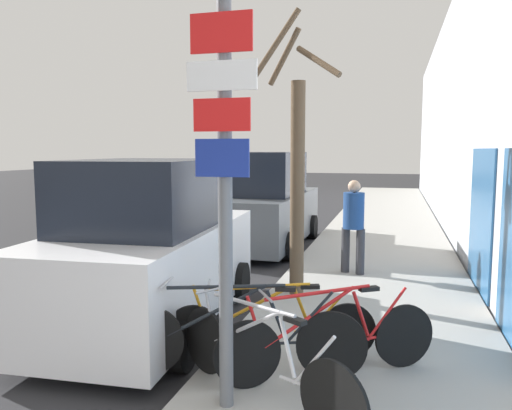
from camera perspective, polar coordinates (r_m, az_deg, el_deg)
ground_plane at (r=12.11m, az=1.54°, el=-5.05°), size 80.00×80.00×0.00m
sidewalk_curb at (r=14.50m, az=14.32°, el=-3.04°), size 3.20×32.00×0.15m
building_facade at (r=14.33m, az=21.77°, el=9.26°), size 0.23×32.00×6.50m
signpost at (r=4.18m, az=-3.61°, el=1.89°), size 0.60×0.14×3.48m
bicycle_0 at (r=4.60m, az=0.55°, el=-17.37°), size 1.96×1.28×0.91m
bicycle_1 at (r=5.07m, az=-1.91°, el=-14.85°), size 2.46×0.59×0.95m
bicycle_2 at (r=5.12m, az=8.40°, el=-14.90°), size 2.00×1.27×0.91m
bicycle_3 at (r=5.46m, az=1.73°, el=-13.72°), size 2.16×0.78×0.84m
parked_car_0 at (r=6.91m, az=-12.08°, el=-5.26°), size 2.23×4.30×2.26m
parked_car_1 at (r=12.20m, az=1.16°, el=0.01°), size 2.03×4.65×2.33m
pedestrian_near at (r=9.17m, az=11.08°, el=-1.67°), size 0.43×0.38×1.70m
street_tree at (r=7.64m, az=4.63°, el=3.79°), size 1.49×0.82×4.33m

